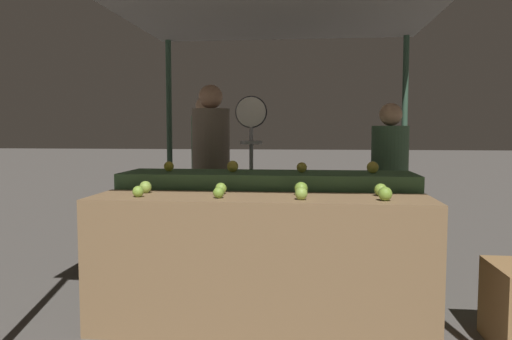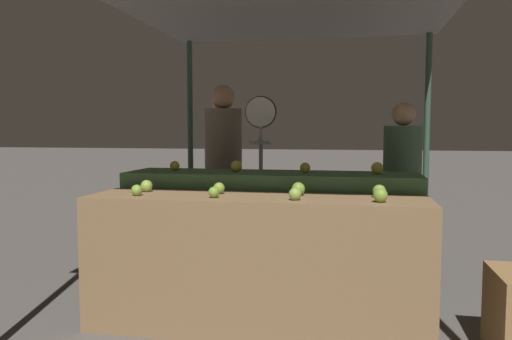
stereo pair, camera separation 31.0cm
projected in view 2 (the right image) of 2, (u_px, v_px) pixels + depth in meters
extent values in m
plane|color=#59544F|center=(255.00, 329.00, 3.31)|extent=(60.00, 60.00, 0.00)
cylinder|color=#33513D|center=(190.00, 137.00, 6.45)|extent=(0.07, 0.07, 2.45)
cylinder|color=#33513D|center=(427.00, 138.00, 5.89)|extent=(0.07, 0.07, 2.45)
cube|color=olive|center=(255.00, 264.00, 3.28)|extent=(2.23, 0.55, 0.89)
cube|color=#4C7A4C|center=(271.00, 236.00, 3.86)|extent=(2.23, 0.55, 1.00)
sphere|color=#84AD3D|center=(137.00, 190.00, 3.29)|extent=(0.07, 0.07, 0.07)
sphere|color=#7AA338|center=(214.00, 192.00, 3.19)|extent=(0.07, 0.07, 0.07)
sphere|color=#8EB247|center=(295.00, 194.00, 3.07)|extent=(0.08, 0.08, 0.08)
sphere|color=#7AA338|center=(380.00, 195.00, 2.98)|extent=(0.09, 0.09, 0.09)
sphere|color=#8EB247|center=(147.00, 186.00, 3.49)|extent=(0.08, 0.08, 0.08)
sphere|color=#84AD3D|center=(219.00, 188.00, 3.39)|extent=(0.08, 0.08, 0.08)
sphere|color=#7AA338|center=(298.00, 189.00, 3.29)|extent=(0.09, 0.09, 0.09)
sphere|color=#84AD3D|center=(379.00, 191.00, 3.20)|extent=(0.08, 0.08, 0.08)
sphere|color=gold|center=(175.00, 166.00, 3.98)|extent=(0.08, 0.08, 0.08)
sphere|color=yellow|center=(236.00, 166.00, 3.86)|extent=(0.09, 0.09, 0.09)
sphere|color=gold|center=(305.00, 168.00, 3.77)|extent=(0.08, 0.08, 0.08)
sphere|color=yellow|center=(377.00, 168.00, 3.66)|extent=(0.09, 0.09, 0.09)
cylinder|color=#99999E|center=(261.00, 192.00, 4.54)|extent=(0.04, 0.04, 1.51)
cylinder|color=black|center=(261.00, 112.00, 4.48)|extent=(0.29, 0.01, 0.29)
cylinder|color=silver|center=(261.00, 112.00, 4.46)|extent=(0.27, 0.02, 0.27)
cylinder|color=#99999E|center=(260.00, 135.00, 4.48)|extent=(0.01, 0.01, 0.14)
cylinder|color=#99999E|center=(260.00, 142.00, 4.48)|extent=(0.20, 0.20, 0.03)
cube|color=#2D2D38|center=(224.00, 222.00, 4.92)|extent=(0.32, 0.28, 0.81)
cylinder|color=#756656|center=(223.00, 145.00, 4.86)|extent=(0.49, 0.49, 0.71)
sphere|color=tan|center=(223.00, 97.00, 4.82)|extent=(0.23, 0.23, 0.23)
cube|color=#2D2D38|center=(223.00, 212.00, 5.64)|extent=(0.28, 0.23, 0.79)
cylinder|color=#476B4C|center=(223.00, 147.00, 5.59)|extent=(0.43, 0.43, 0.69)
sphere|color=tan|center=(222.00, 106.00, 5.55)|extent=(0.22, 0.22, 0.22)
cube|color=#2D2D38|center=(401.00, 237.00, 4.46)|extent=(0.29, 0.25, 0.73)
cylinder|color=#476B4C|center=(402.00, 162.00, 4.41)|extent=(0.45, 0.45, 0.63)
sphere|color=tan|center=(403.00, 114.00, 4.37)|extent=(0.21, 0.21, 0.21)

